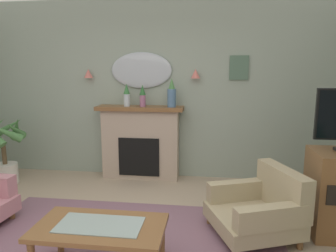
{
  "coord_description": "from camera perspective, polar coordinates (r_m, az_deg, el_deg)",
  "views": [
    {
      "loc": [
        0.82,
        -2.37,
        1.74
      ],
      "look_at": [
        0.32,
        1.37,
        1.05
      ],
      "focal_mm": 33.73,
      "sensor_mm": 36.0,
      "label": 1
    }
  ],
  "objects": [
    {
      "name": "framed_picture",
      "position": [
        4.95,
        12.71,
        10.24
      ],
      "size": [
        0.28,
        0.03,
        0.36
      ],
      "primitive_type": "cube",
      "color": "#4C6B56"
    },
    {
      "name": "potted_plant_corner_palm",
      "position": [
        5.36,
        -27.55,
        -3.41
      ],
      "size": [
        0.69,
        0.71,
        1.06
      ],
      "color": "silver",
      "rests_on": "ground"
    },
    {
      "name": "mantel_vase_left",
      "position": [
        4.8,
        0.67,
        5.72
      ],
      "size": [
        0.13,
        0.13,
        0.44
      ],
      "color": "#4C7093",
      "rests_on": "fireplace"
    },
    {
      "name": "wall_sconce_left",
      "position": [
        5.23,
        -14.2,
        9.19
      ],
      "size": [
        0.14,
        0.14,
        0.14
      ],
      "primitive_type": "cone",
      "color": "#D17066"
    },
    {
      "name": "wall_sconce_right",
      "position": [
        4.87,
        5.0,
        9.4
      ],
      "size": [
        0.14,
        0.14,
        0.14
      ],
      "primitive_type": "cone",
      "color": "#D17066"
    },
    {
      "name": "fireplace",
      "position": [
        5.03,
        -4.98,
        -3.1
      ],
      "size": [
        1.36,
        0.36,
        1.16
      ],
      "color": "tan",
      "rests_on": "ground"
    },
    {
      "name": "coffee_table",
      "position": [
        2.87,
        -12.17,
        -18.09
      ],
      "size": [
        1.1,
        0.6,
        0.45
      ],
      "color": "brown",
      "rests_on": "ground"
    },
    {
      "name": "mantel_vase_centre",
      "position": [
        4.87,
        -4.62,
        5.58
      ],
      "size": [
        0.1,
        0.1,
        0.34
      ],
      "color": "#9E6084",
      "rests_on": "fireplace"
    },
    {
      "name": "armchair_near_fireplace",
      "position": [
        3.55,
        16.42,
        -13.93
      ],
      "size": [
        1.05,
        1.04,
        0.71
      ],
      "color": "tan",
      "rests_on": "ground"
    },
    {
      "name": "wall_back",
      "position": [
        5.07,
        -1.77,
        6.52
      ],
      "size": [
        6.69,
        0.1,
        2.8
      ],
      "primitive_type": "cube",
      "color": "#93A393",
      "rests_on": "ground"
    },
    {
      "name": "wall_mirror",
      "position": [
        5.03,
        -4.83,
        10.0
      ],
      "size": [
        0.96,
        0.06,
        0.56
      ],
      "primitive_type": "ellipsoid",
      "color": "#B2BCC6"
    },
    {
      "name": "mantel_vase_right",
      "position": [
        4.93,
        -7.47,
        5.63
      ],
      "size": [
        0.1,
        0.1,
        0.35
      ],
      "color": "silver",
      "rests_on": "fireplace"
    }
  ]
}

